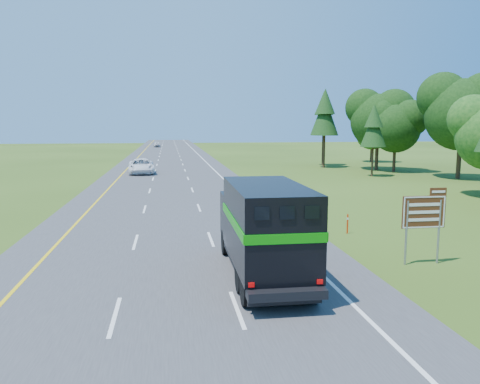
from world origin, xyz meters
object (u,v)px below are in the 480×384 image
at_px(white_suv, 141,166).
at_px(exit_sign, 424,215).
at_px(horse_truck, 264,227).
at_px(far_car, 157,144).

relative_size(white_suv, exit_sign, 1.98).
bearing_deg(horse_truck, far_car, 94.08).
relative_size(horse_truck, far_car, 1.93).
relative_size(horse_truck, white_suv, 1.29).
distance_m(horse_truck, far_car, 106.49).
bearing_deg(far_car, white_suv, -94.45).
bearing_deg(white_suv, horse_truck, -84.17).
height_order(white_suv, far_car, white_suv).
bearing_deg(far_car, horse_truck, -90.83).
distance_m(far_car, exit_sign, 106.40).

